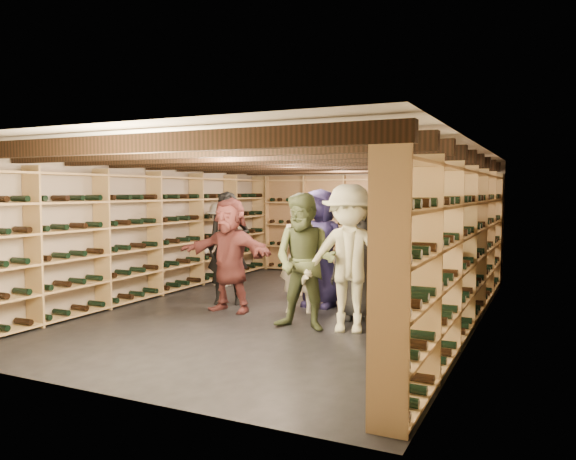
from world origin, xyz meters
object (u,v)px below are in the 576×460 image
(person_4, at_px, (370,259))
(person_6, at_px, (320,248))
(person_2, at_px, (305,262))
(person_3, at_px, (349,258))
(person_5, at_px, (230,255))
(person_12, at_px, (359,263))
(crate_loose, at_px, (343,280))
(crate_stack_right, at_px, (359,280))
(crate_stack_left, at_px, (315,275))
(person_11, at_px, (422,255))
(person_7, at_px, (300,257))
(person_8, at_px, (428,259))
(person_9, at_px, (222,244))
(person_1, at_px, (228,248))

(person_4, bearing_deg, person_6, -167.75)
(person_2, distance_m, person_3, 0.57)
(person_5, height_order, person_12, person_5)
(crate_loose, relative_size, person_4, 0.32)
(crate_stack_right, height_order, person_6, person_6)
(person_2, height_order, person_5, person_2)
(crate_stack_left, distance_m, person_3, 2.69)
(person_3, bearing_deg, person_11, 59.11)
(person_3, bearing_deg, person_12, 83.03)
(person_12, bearing_deg, person_7, 161.83)
(person_5, distance_m, person_6, 1.43)
(person_12, bearing_deg, person_3, -96.54)
(person_8, distance_m, person_11, 1.14)
(crate_stack_right, bearing_deg, person_12, -71.69)
(person_5, height_order, person_6, person_6)
(person_2, relative_size, person_11, 1.09)
(crate_loose, height_order, person_3, person_3)
(person_7, relative_size, person_12, 1.03)
(crate_stack_left, relative_size, person_8, 0.38)
(person_9, bearing_deg, person_7, -16.78)
(crate_stack_left, height_order, person_11, person_11)
(person_5, bearing_deg, person_8, 11.39)
(person_9, distance_m, person_11, 3.87)
(person_11, bearing_deg, person_8, -85.49)
(crate_stack_left, distance_m, person_5, 2.00)
(crate_stack_left, relative_size, person_1, 0.38)
(crate_stack_left, height_order, crate_loose, crate_stack_left)
(crate_loose, xyz_separation_m, person_4, (1.20, -2.11, 0.71))
(person_5, distance_m, person_8, 2.90)
(person_8, bearing_deg, crate_stack_right, 146.47)
(person_1, bearing_deg, person_11, -3.78)
(person_4, bearing_deg, crate_stack_right, 130.81)
(person_1, height_order, person_6, person_6)
(person_6, height_order, person_7, person_6)
(crate_stack_right, relative_size, person_12, 0.32)
(person_3, distance_m, person_12, 0.74)
(person_6, bearing_deg, crate_loose, 104.37)
(crate_loose, xyz_separation_m, person_8, (2.15, -2.59, 0.81))
(crate_loose, height_order, person_1, person_1)
(person_4, xyz_separation_m, person_12, (0.01, -0.55, 0.01))
(person_2, bearing_deg, person_4, 70.16)
(crate_stack_left, xyz_separation_m, person_2, (0.86, -2.38, 0.55))
(crate_loose, bearing_deg, person_5, -103.53)
(crate_stack_left, bearing_deg, person_8, -32.50)
(crate_loose, relative_size, person_9, 0.31)
(person_4, height_order, person_5, person_5)
(crate_stack_left, distance_m, crate_stack_right, 0.78)
(person_2, relative_size, person_8, 1.00)
(crate_stack_right, relative_size, person_3, 0.27)
(person_7, distance_m, person_12, 0.95)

